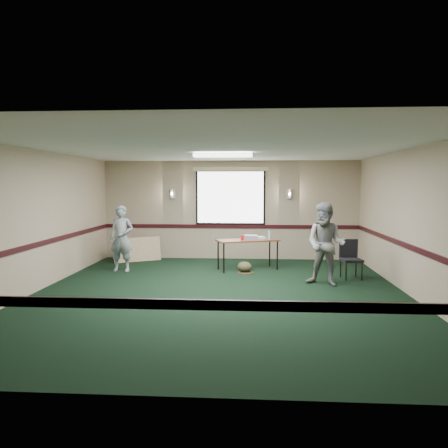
# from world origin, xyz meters

# --- Properties ---
(ground) EXTENTS (8.00, 8.00, 0.00)m
(ground) POSITION_xyz_m (0.00, 0.00, 0.00)
(ground) COLOR black
(ground) RESTS_ON ground
(room_shell) EXTENTS (8.00, 8.02, 8.00)m
(room_shell) POSITION_xyz_m (0.00, 2.12, 1.58)
(room_shell) COLOR tan
(room_shell) RESTS_ON ground
(folding_table) EXTENTS (1.57, 1.07, 0.73)m
(folding_table) POSITION_xyz_m (0.50, 2.44, 0.68)
(folding_table) COLOR #5D291A
(folding_table) RESTS_ON ground
(projector) EXTENTS (0.32, 0.26, 0.10)m
(projector) POSITION_xyz_m (0.57, 2.45, 0.78)
(projector) COLOR #94949C
(projector) RESTS_ON folding_table
(game_console) EXTENTS (0.26, 0.25, 0.05)m
(game_console) POSITION_xyz_m (0.79, 2.63, 0.76)
(game_console) COLOR white
(game_console) RESTS_ON folding_table
(red_cup) EXTENTS (0.08, 0.08, 0.12)m
(red_cup) POSITION_xyz_m (0.37, 2.31, 0.79)
(red_cup) COLOR red
(red_cup) RESTS_ON folding_table
(water_bottle) EXTENTS (0.06, 0.06, 0.20)m
(water_bottle) POSITION_xyz_m (1.01, 2.51, 0.83)
(water_bottle) COLOR #8FC3EB
(water_bottle) RESTS_ON folding_table
(duffel_bag) EXTENTS (0.38, 0.31, 0.24)m
(duffel_bag) POSITION_xyz_m (0.43, 2.18, 0.12)
(duffel_bag) COLOR #4D4D2C
(duffel_bag) RESTS_ON ground
(cable_coil) EXTENTS (0.45, 0.45, 0.02)m
(cable_coil) POSITION_xyz_m (0.45, 2.05, 0.01)
(cable_coil) COLOR red
(cable_coil) RESTS_ON ground
(folded_table) EXTENTS (1.18, 0.77, 0.64)m
(folded_table) POSITION_xyz_m (-2.45, 3.37, 0.32)
(folded_table) COLOR #9F8862
(folded_table) RESTS_ON ground
(conference_chair) EXTENTS (0.47, 0.48, 0.84)m
(conference_chair) POSITION_xyz_m (2.74, 1.60, 0.49)
(conference_chair) COLOR black
(conference_chair) RESTS_ON ground
(person_left) EXTENTS (0.59, 0.40, 1.56)m
(person_left) POSITION_xyz_m (-2.47, 2.06, 0.78)
(person_left) COLOR teal
(person_left) RESTS_ON ground
(person_right) EXTENTS (1.01, 0.92, 1.68)m
(person_right) POSITION_xyz_m (2.09, 0.88, 0.84)
(person_right) COLOR #7080AF
(person_right) RESTS_ON ground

